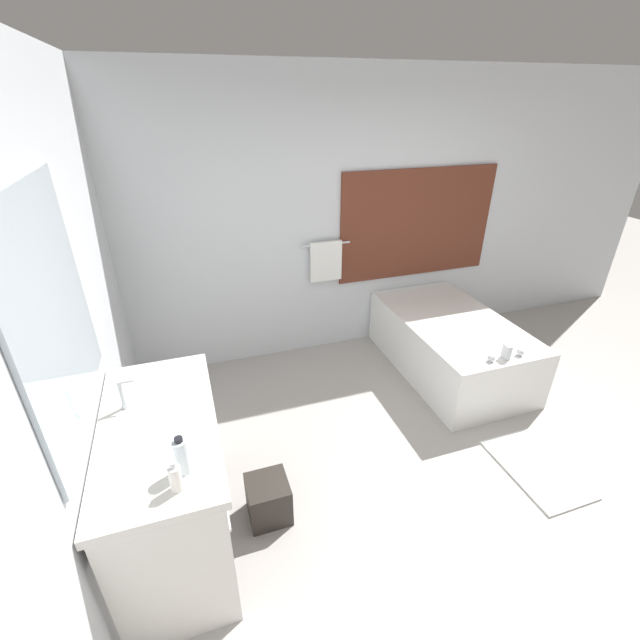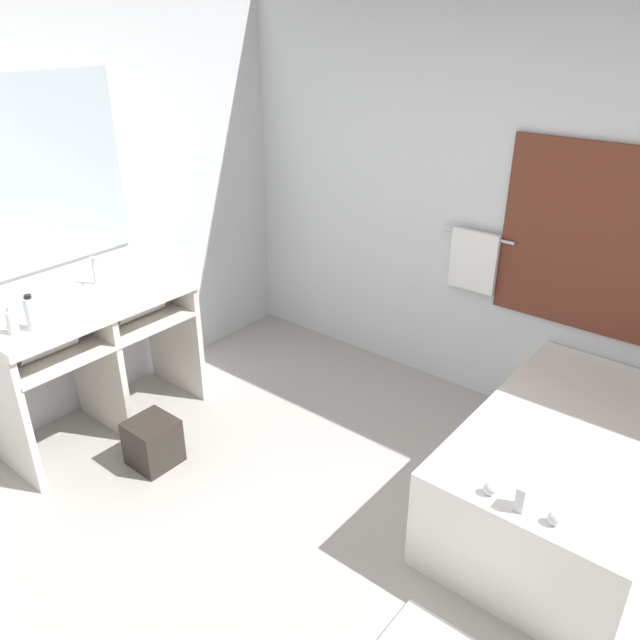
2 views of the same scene
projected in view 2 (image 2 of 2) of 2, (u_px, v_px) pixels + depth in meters
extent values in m
plane|color=#A8A39E|center=(293.00, 613.00, 2.81)|extent=(16.00, 16.00, 0.00)
cube|color=silver|center=(532.00, 211.00, 3.76)|extent=(7.40, 0.06, 2.70)
cylinder|color=silver|center=(477.00, 236.00, 3.97)|extent=(0.50, 0.02, 0.02)
cube|color=white|center=(473.00, 261.00, 4.04)|extent=(0.32, 0.04, 0.40)
cube|color=#B2C1CC|center=(35.00, 175.00, 3.55)|extent=(0.02, 1.10, 1.10)
cube|color=silver|center=(86.00, 304.00, 3.70)|extent=(0.61, 1.24, 0.05)
cube|color=silver|center=(92.00, 333.00, 3.79)|extent=(0.58, 1.18, 0.02)
cylinder|color=white|center=(114.00, 300.00, 3.85)|extent=(0.33, 0.33, 0.12)
cube|color=silver|center=(4.00, 412.00, 3.48)|extent=(0.56, 0.04, 0.85)
cube|color=silver|center=(98.00, 369.00, 3.90)|extent=(0.56, 0.04, 0.85)
cube|color=silver|center=(174.00, 334.00, 4.32)|extent=(0.56, 0.04, 0.85)
cylinder|color=white|center=(45.00, 344.00, 3.51)|extent=(0.13, 0.34, 0.13)
cylinder|color=white|center=(137.00, 307.00, 3.95)|extent=(0.13, 0.34, 0.13)
cylinder|color=silver|center=(97.00, 282.00, 3.91)|extent=(0.04, 0.04, 0.02)
cylinder|color=silver|center=(94.00, 269.00, 3.87)|extent=(0.02, 0.02, 0.16)
cube|color=silver|center=(96.00, 260.00, 3.82)|extent=(0.07, 0.01, 0.01)
cube|color=white|center=(568.00, 473.00, 3.24)|extent=(0.94, 1.63, 0.56)
ellipsoid|color=white|center=(573.00, 453.00, 3.18)|extent=(0.68, 1.18, 0.30)
cube|color=silver|center=(522.00, 497.00, 2.59)|extent=(0.04, 0.07, 0.12)
sphere|color=silver|center=(490.00, 488.00, 2.68)|extent=(0.06, 0.06, 0.06)
sphere|color=silver|center=(554.00, 518.00, 2.52)|extent=(0.06, 0.06, 0.06)
cylinder|color=white|center=(31.00, 314.00, 3.31)|extent=(0.07, 0.07, 0.18)
cylinder|color=black|center=(28.00, 297.00, 3.27)|extent=(0.04, 0.04, 0.02)
cylinder|color=white|center=(12.00, 323.00, 3.28)|extent=(0.05, 0.05, 0.13)
cylinder|color=silver|center=(9.00, 309.00, 3.24)|extent=(0.02, 0.02, 0.03)
cube|color=#2D2823|center=(153.00, 442.00, 3.69)|extent=(0.26, 0.26, 0.29)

